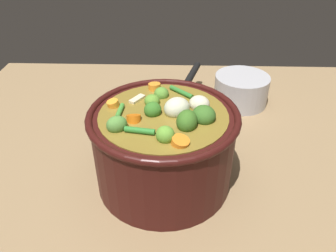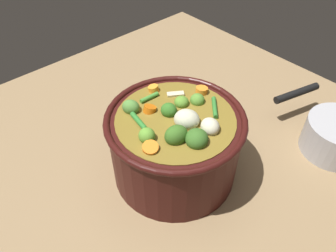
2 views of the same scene
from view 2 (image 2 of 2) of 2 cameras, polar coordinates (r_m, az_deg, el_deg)
ground_plane at (r=0.70m, az=1.11°, el=-7.71°), size 1.10×1.10×0.00m
cooking_pot at (r=0.64m, az=1.22°, el=-3.15°), size 0.26×0.26×0.18m
small_saucepan at (r=0.80m, az=27.18°, el=-1.47°), size 0.22×0.17×0.08m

